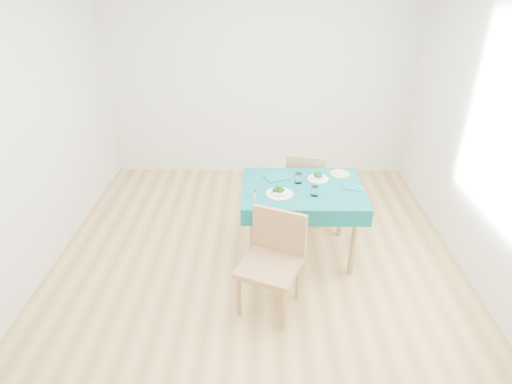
{
  "coord_description": "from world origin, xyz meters",
  "views": [
    {
      "loc": [
        0.05,
        -3.31,
        2.62
      ],
      "look_at": [
        0.0,
        0.0,
        0.85
      ],
      "focal_mm": 30.0,
      "sensor_mm": 36.0,
      "label": 1
    }
  ],
  "objects_px": {
    "chair_near": "(270,251)",
    "bowl_far": "(318,176)",
    "table": "(301,221)",
    "chair_far": "(307,177)",
    "side_plate": "(340,174)",
    "bowl_near": "(279,191)"
  },
  "relations": [
    {
      "from": "table",
      "to": "chair_far",
      "type": "relative_size",
      "value": 1.08
    },
    {
      "from": "chair_near",
      "to": "side_plate",
      "type": "bearing_deg",
      "value": 78.49
    },
    {
      "from": "bowl_near",
      "to": "side_plate",
      "type": "height_order",
      "value": "bowl_near"
    },
    {
      "from": "table",
      "to": "side_plate",
      "type": "distance_m",
      "value": 0.62
    },
    {
      "from": "chair_far",
      "to": "bowl_far",
      "type": "bearing_deg",
      "value": 107.46
    },
    {
      "from": "chair_far",
      "to": "bowl_far",
      "type": "distance_m",
      "value": 0.58
    },
    {
      "from": "side_plate",
      "to": "chair_far",
      "type": "bearing_deg",
      "value": 124.84
    },
    {
      "from": "table",
      "to": "bowl_near",
      "type": "bearing_deg",
      "value": -147.35
    },
    {
      "from": "chair_far",
      "to": "chair_near",
      "type": "bearing_deg",
      "value": 85.89
    },
    {
      "from": "chair_near",
      "to": "bowl_far",
      "type": "relative_size",
      "value": 5.71
    },
    {
      "from": "chair_far",
      "to": "bowl_near",
      "type": "xyz_separation_m",
      "value": [
        -0.34,
        -0.83,
        0.27
      ]
    },
    {
      "from": "bowl_near",
      "to": "bowl_far",
      "type": "distance_m",
      "value": 0.5
    },
    {
      "from": "chair_near",
      "to": "bowl_near",
      "type": "height_order",
      "value": "chair_near"
    },
    {
      "from": "table",
      "to": "chair_near",
      "type": "distance_m",
      "value": 0.87
    },
    {
      "from": "chair_near",
      "to": "side_plate",
      "type": "height_order",
      "value": "chair_near"
    },
    {
      "from": "chair_near",
      "to": "side_plate",
      "type": "distance_m",
      "value": 1.3
    },
    {
      "from": "chair_far",
      "to": "side_plate",
      "type": "distance_m",
      "value": 0.54
    },
    {
      "from": "table",
      "to": "chair_far",
      "type": "height_order",
      "value": "chair_far"
    },
    {
      "from": "bowl_near",
      "to": "side_plate",
      "type": "relative_size",
      "value": 1.28
    },
    {
      "from": "side_plate",
      "to": "chair_near",
      "type": "bearing_deg",
      "value": -123.72
    },
    {
      "from": "chair_near",
      "to": "bowl_far",
      "type": "height_order",
      "value": "chair_near"
    },
    {
      "from": "chair_far",
      "to": "side_plate",
      "type": "bearing_deg",
      "value": 137.2
    }
  ]
}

